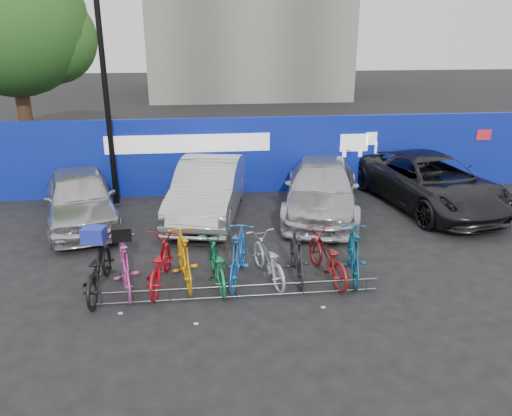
{
  "coord_description": "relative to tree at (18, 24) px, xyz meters",
  "views": [
    {
      "loc": [
        -0.56,
        -9.15,
        5.04
      ],
      "look_at": [
        0.65,
        2.0,
        0.92
      ],
      "focal_mm": 35.0,
      "sensor_mm": 36.0,
      "label": 1
    }
  ],
  "objects": [
    {
      "name": "ground",
      "position": [
        6.77,
        -10.06,
        -5.07
      ],
      "size": [
        100.0,
        100.0,
        0.0
      ],
      "primitive_type": "plane",
      "color": "black",
      "rests_on": "ground"
    },
    {
      "name": "hoarding",
      "position": [
        6.78,
        -4.06,
        -3.86
      ],
      "size": [
        22.0,
        0.18,
        2.4
      ],
      "color": "navy",
      "rests_on": "ground"
    },
    {
      "name": "tree",
      "position": [
        0.0,
        0.0,
        0.0
      ],
      "size": [
        5.4,
        5.2,
        7.8
      ],
      "color": "#382314",
      "rests_on": "ground"
    },
    {
      "name": "lamppost",
      "position": [
        3.57,
        -4.66,
        -1.8
      ],
      "size": [
        0.25,
        0.5,
        6.11
      ],
      "color": "black",
      "rests_on": "ground"
    },
    {
      "name": "bike_rack",
      "position": [
        6.77,
        -10.66,
        -4.91
      ],
      "size": [
        5.6,
        0.03,
        0.3
      ],
      "color": "#595B60",
      "rests_on": "ground"
    },
    {
      "name": "car_0",
      "position": [
        2.92,
        -6.25,
        -4.33
      ],
      "size": [
        2.82,
        4.63,
        1.47
      ],
      "primitive_type": "imported",
      "rotation": [
        0.0,
        0.0,
        0.27
      ],
      "color": "#B2B1B5",
      "rests_on": "ground"
    },
    {
      "name": "car_1",
      "position": [
        6.32,
        -6.0,
        -4.3
      ],
      "size": [
        2.51,
        4.92,
        1.55
      ],
      "primitive_type": "imported",
      "rotation": [
        0.0,
        0.0,
        -0.19
      ],
      "color": "#ACADB1",
      "rests_on": "ground"
    },
    {
      "name": "car_2",
      "position": [
        9.5,
        -6.1,
        -4.35
      ],
      "size": [
        3.16,
        5.28,
        1.43
      ],
      "primitive_type": "imported",
      "rotation": [
        0.0,
        0.0,
        -0.25
      ],
      "color": "#B9BABE",
      "rests_on": "ground"
    },
    {
      "name": "car_3",
      "position": [
        12.77,
        -5.93,
        -4.32
      ],
      "size": [
        3.44,
        5.78,
        1.5
      ],
      "primitive_type": "imported",
      "rotation": [
        0.0,
        0.0,
        0.18
      ],
      "color": "black",
      "rests_on": "ground"
    },
    {
      "name": "bike_0",
      "position": [
        4.06,
        -10.07,
        -4.53
      ],
      "size": [
        0.75,
        2.07,
        1.08
      ],
      "primitive_type": "imported",
      "rotation": [
        0.0,
        0.0,
        3.13
      ],
      "color": "black",
      "rests_on": "ground"
    },
    {
      "name": "bike_1",
      "position": [
        4.59,
        -10.06,
        -4.51
      ],
      "size": [
        0.92,
        1.93,
        1.12
      ],
      "primitive_type": "imported",
      "rotation": [
        0.0,
        0.0,
        3.36
      ],
      "color": "#C243A1",
      "rests_on": "ground"
    },
    {
      "name": "bike_2",
      "position": [
        5.25,
        -9.93,
        -4.58
      ],
      "size": [
        0.89,
        1.95,
        0.99
      ],
      "primitive_type": "imported",
      "rotation": [
        0.0,
        0.0,
        3.01
      ],
      "color": "#B70E1B",
      "rests_on": "ground"
    },
    {
      "name": "bike_3",
      "position": [
        5.74,
        -9.87,
        -4.51
      ],
      "size": [
        0.84,
        1.92,
        1.12
      ],
      "primitive_type": "imported",
      "rotation": [
        0.0,
        0.0,
        3.31
      ],
      "color": "orange",
      "rests_on": "ground"
    },
    {
      "name": "bike_4",
      "position": [
        6.41,
        -9.99,
        -4.61
      ],
      "size": [
        0.82,
        1.81,
        0.92
      ],
      "primitive_type": "imported",
      "rotation": [
        0.0,
        0.0,
        3.27
      ],
      "color": "#187F48",
      "rests_on": "ground"
    },
    {
      "name": "bike_5",
      "position": [
        6.86,
        -9.91,
        -4.49
      ],
      "size": [
        0.99,
        1.98,
        1.15
      ],
      "primitive_type": "imported",
      "rotation": [
        0.0,
        0.0,
        2.9
      ],
      "color": "#1C54A1",
      "rests_on": "ground"
    },
    {
      "name": "bike_6",
      "position": [
        7.47,
        -9.92,
        -4.6
      ],
      "size": [
        1.01,
        1.87,
        0.93
      ],
      "primitive_type": "imported",
      "rotation": [
        0.0,
        0.0,
        3.38
      ],
      "color": "#B2B4BA",
      "rests_on": "ground"
    },
    {
      "name": "bike_7",
      "position": [
        8.08,
        -9.91,
        -4.55
      ],
      "size": [
        0.55,
        1.74,
        1.04
      ],
      "primitive_type": "imported",
      "rotation": [
        0.0,
        0.0,
        3.1
      ],
      "color": "#232325",
      "rests_on": "ground"
    },
    {
      "name": "bike_8",
      "position": [
        8.71,
        -10.0,
        -4.57
      ],
      "size": [
        0.99,
        1.98,
        0.99
      ],
      "primitive_type": "imported",
      "rotation": [
        0.0,
        0.0,
        3.32
      ],
      "color": "maroon",
      "rests_on": "ground"
    },
    {
      "name": "bike_9",
      "position": [
        9.27,
        -10.03,
        -4.52
      ],
      "size": [
        0.85,
        1.9,
        1.1
      ],
      "primitive_type": "imported",
      "rotation": [
        0.0,
        0.0,
        2.96
      ],
      "color": "navy",
      "rests_on": "ground"
    },
    {
      "name": "cargo_crate",
      "position": [
        4.06,
        -10.07,
        -3.83
      ],
      "size": [
        0.48,
        0.39,
        0.31
      ],
      "primitive_type": "cube",
      "rotation": [
        0.0,
        0.0,
        -0.17
      ],
      "color": "#1F2CAB",
      "rests_on": "bike_0"
    },
    {
      "name": "cargo_topcase",
      "position": [
        4.59,
        -10.06,
        -3.82
      ],
      "size": [
        0.4,
        0.36,
        0.27
      ],
      "primitive_type": "cube",
      "rotation": [
        0.0,
        0.0,
        0.1
      ],
      "color": "black",
      "rests_on": "bike_1"
    }
  ]
}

